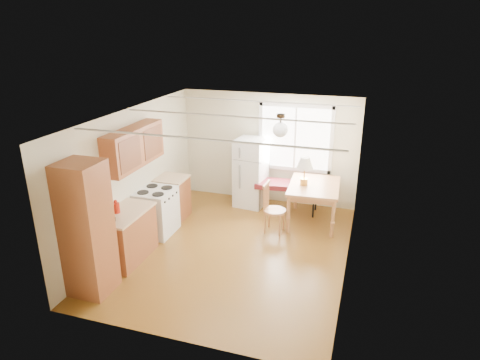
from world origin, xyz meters
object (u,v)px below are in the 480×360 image
at_px(dining_table, 314,190).
at_px(refrigerator, 251,173).
at_px(bench, 288,186).
at_px(chair, 270,204).

bearing_deg(dining_table, refrigerator, 158.40).
xyz_separation_m(bench, dining_table, (0.62, -0.43, 0.14)).
bearing_deg(dining_table, bench, 141.98).
bearing_deg(chair, bench, 85.31).
bearing_deg(refrigerator, chair, -50.99).
xyz_separation_m(refrigerator, bench, (0.87, -0.07, -0.19)).
distance_m(refrigerator, bench, 0.89).
xyz_separation_m(bench, chair, (-0.14, -1.09, -0.01)).
height_order(dining_table, chair, chair).
bearing_deg(refrigerator, dining_table, -11.77).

